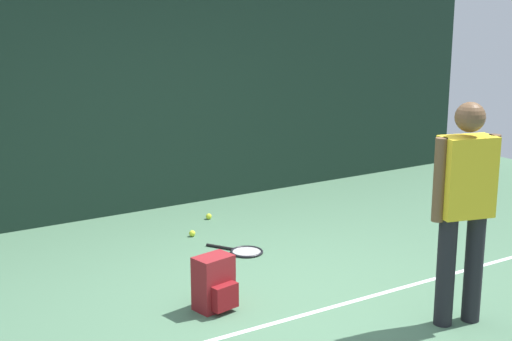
{
  "coord_description": "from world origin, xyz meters",
  "views": [
    {
      "loc": [
        -3.18,
        -4.68,
        2.42
      ],
      "look_at": [
        0.0,
        0.4,
        1.0
      ],
      "focal_mm": 51.09,
      "sensor_mm": 36.0,
      "label": 1
    }
  ],
  "objects_px": {
    "tennis_player": "(464,201)",
    "tennis_ball_by_fence": "(209,216)",
    "backpack": "(215,284)",
    "tennis_ball_mid_court": "(192,233)",
    "tennis_racket": "(244,251)"
  },
  "relations": [
    {
      "from": "tennis_ball_by_fence",
      "to": "tennis_ball_mid_court",
      "type": "bearing_deg",
      "value": -134.5
    },
    {
      "from": "tennis_player",
      "to": "tennis_racket",
      "type": "bearing_deg",
      "value": -60.35
    },
    {
      "from": "tennis_racket",
      "to": "backpack",
      "type": "height_order",
      "value": "backpack"
    },
    {
      "from": "backpack",
      "to": "tennis_ball_mid_court",
      "type": "xyz_separation_m",
      "value": [
        0.68,
        1.72,
        -0.18
      ]
    },
    {
      "from": "tennis_player",
      "to": "tennis_ball_mid_court",
      "type": "xyz_separation_m",
      "value": [
        -0.77,
        2.92,
        -0.93
      ]
    },
    {
      "from": "tennis_racket",
      "to": "tennis_ball_by_fence",
      "type": "height_order",
      "value": "tennis_ball_by_fence"
    },
    {
      "from": "backpack",
      "to": "tennis_ball_mid_court",
      "type": "distance_m",
      "value": 1.86
    },
    {
      "from": "backpack",
      "to": "tennis_ball_mid_court",
      "type": "height_order",
      "value": "backpack"
    },
    {
      "from": "tennis_racket",
      "to": "tennis_ball_mid_court",
      "type": "xyz_separation_m",
      "value": [
        -0.2,
        0.71,
        0.02
      ]
    },
    {
      "from": "tennis_player",
      "to": "tennis_racket",
      "type": "xyz_separation_m",
      "value": [
        -0.57,
        2.21,
        -0.95
      ]
    },
    {
      "from": "tennis_player",
      "to": "tennis_ball_by_fence",
      "type": "height_order",
      "value": "tennis_player"
    },
    {
      "from": "backpack",
      "to": "tennis_ball_by_fence",
      "type": "xyz_separation_m",
      "value": [
        1.12,
        2.17,
        -0.18
      ]
    },
    {
      "from": "tennis_player",
      "to": "tennis_ball_by_fence",
      "type": "bearing_deg",
      "value": -69.12
    },
    {
      "from": "tennis_ball_mid_court",
      "to": "tennis_player",
      "type": "bearing_deg",
      "value": -75.17
    },
    {
      "from": "tennis_racket",
      "to": "tennis_ball_mid_court",
      "type": "relative_size",
      "value": 9.32
    }
  ]
}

